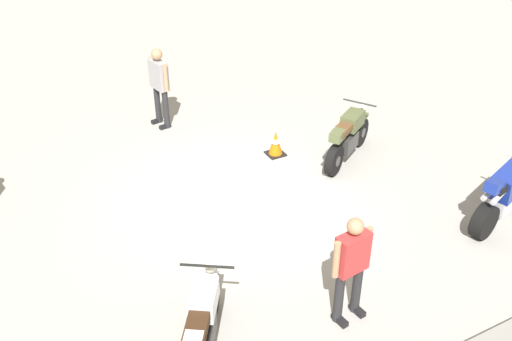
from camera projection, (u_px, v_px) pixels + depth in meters
name	position (u px, v px, depth m)	size (l,w,h in m)	color
ground_plane	(243.00, 199.00, 10.47)	(40.00, 40.00, 0.00)	#9E9E99
motorcycle_olive_vintage	(348.00, 138.00, 11.44)	(1.74, 1.17, 1.07)	black
motorcycle_blue_sportbike	(508.00, 190.00, 9.64)	(1.93, 0.83, 1.14)	black
motorcycle_silver_cruiser	(202.00, 326.00, 7.17)	(1.24, 1.82, 1.09)	black
person_in_gray_shirt	(159.00, 82.00, 12.45)	(0.39, 0.68, 1.78)	#262628
person_in_red_shirt	(351.00, 263.00, 7.55)	(0.65, 0.35, 1.66)	#262628
traffic_cone	(276.00, 143.00, 11.71)	(0.36, 0.36, 0.53)	black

